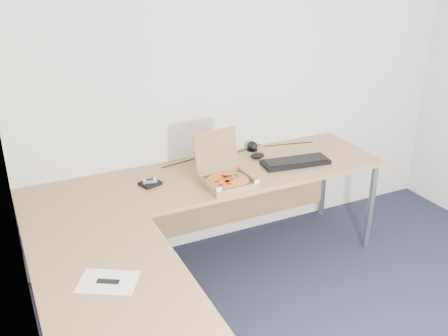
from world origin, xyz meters
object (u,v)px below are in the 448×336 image
desk (190,216)px  drinking_glass (225,158)px  wallet (150,183)px  keyboard (295,162)px  pizza_box (226,178)px

desk → drinking_glass: 0.72m
desk → drinking_glass: bearing=46.9°
desk → wallet: wallet is taller
desk → drinking_glass: (0.49, 0.52, 0.09)m
drinking_glass → keyboard: drinking_glass is taller
drinking_glass → wallet: drinking_glass is taller
desk → drinking_glass: size_ratio=21.96×
desk → pizza_box: (0.37, 0.26, 0.07)m
desk → wallet: size_ratio=19.90×
wallet → keyboard: bearing=-25.3°
drinking_glass → pizza_box: bearing=-114.5°
drinking_glass → keyboard: (0.47, -0.19, -0.04)m
pizza_box → desk: bearing=-146.5°
pizza_box → wallet: size_ratio=2.88×
desk → wallet: bearing=101.6°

